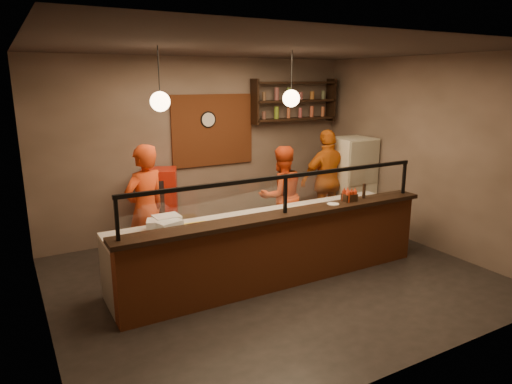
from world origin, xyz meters
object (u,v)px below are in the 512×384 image
wall_clock (208,120)px  cook_mid (281,196)px  cook_right (328,180)px  fridge (351,182)px  condiment_caddy (349,197)px  pepper_mill (364,191)px  pizza_dough (306,210)px  cook_left (146,210)px  red_cooler (161,207)px

wall_clock → cook_mid: (0.78, -1.29, -1.24)m
cook_right → fridge: (0.55, -0.04, -0.09)m
condiment_caddy → fridge: bearing=48.1°
pepper_mill → pizza_dough: bearing=159.5°
cook_left → condiment_caddy: cook_left is taller
condiment_caddy → pepper_mill: size_ratio=0.90×
cook_right → fridge: size_ratio=1.10×
red_cooler → condiment_caddy: bearing=-26.9°
cook_left → pepper_mill: size_ratio=8.68×
pizza_dough → pepper_mill: (0.84, -0.31, 0.26)m
cook_mid → condiment_caddy: size_ratio=8.67×
cook_left → cook_mid: 2.39m
cook_left → pepper_mill: (2.98, -1.34, 0.21)m
cook_mid → pizza_dough: cook_mid is taller
cook_right → fridge: cook_right is taller
cook_left → red_cooler: size_ratio=1.44×
cook_left → pepper_mill: bearing=131.9°
fridge → condiment_caddy: 2.17m
fridge → pepper_mill: size_ratio=7.85×
wall_clock → cook_right: (1.95, -1.07, -1.14)m
cook_left → condiment_caddy: (2.67, -1.36, 0.15)m
red_cooler → condiment_caddy: 3.24m
wall_clock → cook_mid: size_ratio=0.17×
fridge → pepper_mill: 1.96m
cook_mid → fridge: (1.72, 0.18, 0.01)m
pepper_mill → wall_clock: bearing=117.0°
wall_clock → fridge: size_ratio=0.17×
condiment_caddy → pepper_mill: bearing=5.0°
wall_clock → pizza_dough: 2.71m
red_cooler → pepper_mill: size_ratio=6.04×
cook_left → fridge: (4.11, 0.24, -0.09)m
cook_mid → pepper_mill: cook_mid is taller
cook_right → pepper_mill: size_ratio=8.67×
wall_clock → pepper_mill: wall_clock is taller
wall_clock → cook_left: bearing=-140.0°
pizza_dough → condiment_caddy: size_ratio=2.85×
cook_right → condiment_caddy: size_ratio=9.66×
red_cooler → cook_left: bearing=-96.2°
wall_clock → cook_mid: 1.95m
wall_clock → cook_mid: bearing=-58.8°
condiment_caddy → red_cooler: bearing=131.5°
wall_clock → pepper_mill: bearing=-63.0°
pizza_dough → condiment_caddy: bearing=-32.6°
pepper_mill → fridge: bearing=54.3°
cook_right → condiment_caddy: 1.87m
cook_mid → pizza_dough: size_ratio=3.04×
red_cooler → pizza_dough: red_cooler is taller
cook_left → pizza_dough: bearing=130.5°
cook_right → red_cooler: cook_right is taller
red_cooler → pizza_dough: size_ratio=2.36×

